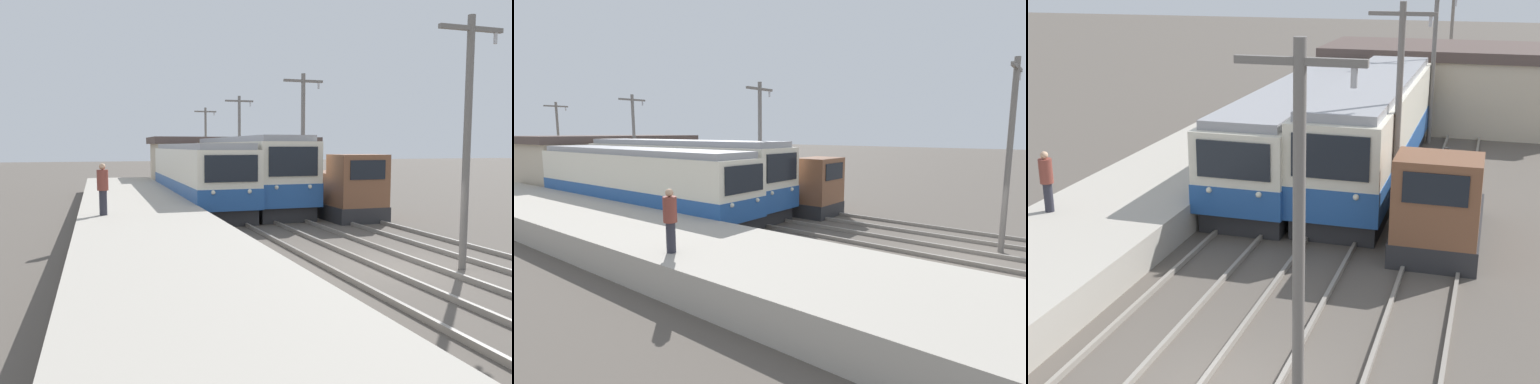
# 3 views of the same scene
# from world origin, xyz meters

# --- Properties ---
(ground_plane) EXTENTS (200.00, 200.00, 0.00)m
(ground_plane) POSITION_xyz_m (0.00, 0.00, 0.00)
(ground_plane) COLOR #564F47
(platform_left) EXTENTS (4.50, 54.00, 0.99)m
(platform_left) POSITION_xyz_m (-6.25, 0.00, 0.50)
(platform_left) COLOR #ADA599
(platform_left) RESTS_ON ground
(track_left) EXTENTS (1.54, 60.00, 0.14)m
(track_left) POSITION_xyz_m (-2.60, 0.00, 0.07)
(track_left) COLOR gray
(track_left) RESTS_ON ground
(track_center) EXTENTS (1.54, 60.00, 0.14)m
(track_center) POSITION_xyz_m (0.20, 0.00, 0.07)
(track_center) COLOR gray
(track_center) RESTS_ON ground
(track_right) EXTENTS (1.54, 60.00, 0.14)m
(track_right) POSITION_xyz_m (3.20, 0.00, 0.07)
(track_right) COLOR gray
(track_right) RESTS_ON ground
(commuter_train_left) EXTENTS (2.84, 14.98, 3.49)m
(commuter_train_left) POSITION_xyz_m (-2.60, 15.14, 1.63)
(commuter_train_left) COLOR #28282B
(commuter_train_left) RESTS_ON ground
(commuter_train_center) EXTENTS (2.84, 14.58, 3.86)m
(commuter_train_center) POSITION_xyz_m (0.20, 15.15, 1.78)
(commuter_train_center) COLOR #28282B
(commuter_train_center) RESTS_ON ground
(shunting_locomotive) EXTENTS (2.40, 5.37, 3.00)m
(shunting_locomotive) POSITION_xyz_m (3.20, 9.25, 1.21)
(shunting_locomotive) COLOR #28282B
(shunting_locomotive) RESTS_ON ground
(catenary_mast_near) EXTENTS (2.00, 0.20, 6.82)m
(catenary_mast_near) POSITION_xyz_m (1.71, -0.79, 3.73)
(catenary_mast_near) COLOR slate
(catenary_mast_near) RESTS_ON ground
(catenary_mast_mid) EXTENTS (2.00, 0.20, 6.82)m
(catenary_mast_mid) POSITION_xyz_m (1.71, 10.45, 3.73)
(catenary_mast_mid) COLOR slate
(catenary_mast_mid) RESTS_ON ground
(catenary_mast_far) EXTENTS (2.00, 0.20, 6.82)m
(catenary_mast_far) POSITION_xyz_m (1.71, 21.69, 3.73)
(catenary_mast_far) COLOR slate
(catenary_mast_far) RESTS_ON ground
(catenary_mast_distant) EXTENTS (2.00, 0.20, 6.82)m
(catenary_mast_distant) POSITION_xyz_m (1.71, 32.93, 3.73)
(catenary_mast_distant) COLOR slate
(catenary_mast_distant) RESTS_ON ground
(person_on_platform) EXTENTS (0.38, 0.38, 1.79)m
(person_on_platform) POSITION_xyz_m (-7.65, 5.97, 1.97)
(person_on_platform) COLOR #282833
(person_on_platform) RESTS_ON platform_left
(station_building) EXTENTS (12.60, 6.30, 4.02)m
(station_building) POSITION_xyz_m (2.32, 26.00, 2.03)
(station_building) COLOR beige
(station_building) RESTS_ON ground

